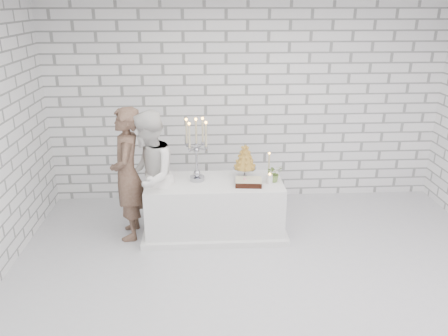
# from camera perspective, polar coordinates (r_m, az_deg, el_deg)

# --- Properties ---
(ground) EXTENTS (6.00, 5.00, 0.01)m
(ground) POSITION_cam_1_polar(r_m,az_deg,el_deg) (5.22, 5.33, -14.64)
(ground) COLOR silver
(ground) RESTS_ON ground
(ceiling) EXTENTS (6.00, 5.00, 0.01)m
(ceiling) POSITION_cam_1_polar(r_m,az_deg,el_deg) (4.27, 6.73, 20.42)
(ceiling) COLOR white
(ceiling) RESTS_ON ground
(wall_back) EXTENTS (6.00, 0.01, 3.00)m
(wall_back) POSITION_cam_1_polar(r_m,az_deg,el_deg) (6.92, 2.84, 7.98)
(wall_back) COLOR white
(wall_back) RESTS_ON ground
(wall_front) EXTENTS (6.00, 0.01, 3.00)m
(wall_front) POSITION_cam_1_polar(r_m,az_deg,el_deg) (2.38, 15.48, -19.35)
(wall_front) COLOR white
(wall_front) RESTS_ON ground
(cake_table) EXTENTS (1.80, 0.80, 0.75)m
(cake_table) POSITION_cam_1_polar(r_m,az_deg,el_deg) (6.09, -1.21, -4.98)
(cake_table) COLOR white
(cake_table) RESTS_ON ground
(groom) EXTENTS (0.47, 0.68, 1.77)m
(groom) POSITION_cam_1_polar(r_m,az_deg,el_deg) (5.95, -12.16, -0.79)
(groom) COLOR brown
(groom) RESTS_ON ground
(bride) EXTENTS (0.68, 0.86, 1.73)m
(bride) POSITION_cam_1_polar(r_m,az_deg,el_deg) (5.86, -9.45, -1.12)
(bride) COLOR white
(bride) RESTS_ON ground
(candelabra) EXTENTS (0.40, 0.40, 0.85)m
(candelabra) POSITION_cam_1_polar(r_m,az_deg,el_deg) (5.84, -3.50, 2.31)
(candelabra) COLOR #A2A3AD
(candelabra) RESTS_ON cake_table
(croquembouche) EXTENTS (0.34, 0.34, 0.48)m
(croquembouche) POSITION_cam_1_polar(r_m,az_deg,el_deg) (5.97, 2.66, 0.85)
(croquembouche) COLOR #91651C
(croquembouche) RESTS_ON cake_table
(chocolate_cake) EXTENTS (0.36, 0.27, 0.08)m
(chocolate_cake) POSITION_cam_1_polar(r_m,az_deg,el_deg) (5.82, 3.13, -1.81)
(chocolate_cake) COLOR black
(chocolate_cake) RESTS_ON cake_table
(pillar_candle) EXTENTS (0.10, 0.10, 0.12)m
(pillar_candle) POSITION_cam_1_polar(r_m,az_deg,el_deg) (5.89, 5.80, -1.38)
(pillar_candle) COLOR white
(pillar_candle) RESTS_ON cake_table
(extra_taper) EXTENTS (0.07, 0.07, 0.32)m
(extra_taper) POSITION_cam_1_polar(r_m,az_deg,el_deg) (6.09, 5.72, 0.35)
(extra_taper) COLOR #C1B48B
(extra_taper) RESTS_ON cake_table
(flowers) EXTENTS (0.26, 0.24, 0.23)m
(flowers) POSITION_cam_1_polar(r_m,az_deg,el_deg) (5.94, 6.39, -0.65)
(flowers) COLOR #3E6E33
(flowers) RESTS_ON cake_table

